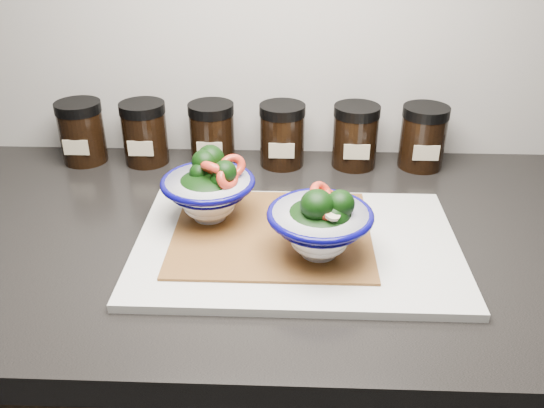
{
  "coord_description": "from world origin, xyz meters",
  "views": [
    {
      "loc": [
        0.09,
        0.73,
        1.35
      ],
      "look_at": [
        0.06,
        1.43,
        0.96
      ],
      "focal_mm": 38.0,
      "sensor_mm": 36.0,
      "label": 1
    }
  ],
  "objects_px": {
    "spice_jar_d": "(282,135)",
    "spice_jar_f": "(423,137)",
    "bowl_right": "(321,224)",
    "spice_jar_e": "(355,136)",
    "cutting_board": "(297,245)",
    "spice_jar_a": "(82,132)",
    "bowl_left": "(210,189)",
    "spice_jar_c": "(212,134)",
    "spice_jar_b": "(145,133)"
  },
  "relations": [
    {
      "from": "cutting_board",
      "to": "bowl_left",
      "type": "height_order",
      "value": "bowl_left"
    },
    {
      "from": "spice_jar_b",
      "to": "spice_jar_f",
      "type": "distance_m",
      "value": 0.5
    },
    {
      "from": "bowl_right",
      "to": "cutting_board",
      "type": "bearing_deg",
      "value": 132.29
    },
    {
      "from": "bowl_left",
      "to": "spice_jar_b",
      "type": "relative_size",
      "value": 1.22
    },
    {
      "from": "spice_jar_f",
      "to": "spice_jar_b",
      "type": "bearing_deg",
      "value": 180.0
    },
    {
      "from": "cutting_board",
      "to": "spice_jar_d",
      "type": "xyz_separation_m",
      "value": [
        -0.03,
        0.28,
        0.05
      ]
    },
    {
      "from": "spice_jar_e",
      "to": "spice_jar_f",
      "type": "distance_m",
      "value": 0.12
    },
    {
      "from": "bowl_right",
      "to": "spice_jar_a",
      "type": "relative_size",
      "value": 1.24
    },
    {
      "from": "cutting_board",
      "to": "spice_jar_a",
      "type": "relative_size",
      "value": 3.98
    },
    {
      "from": "bowl_right",
      "to": "spice_jar_d",
      "type": "relative_size",
      "value": 1.24
    },
    {
      "from": "bowl_left",
      "to": "spice_jar_a",
      "type": "distance_m",
      "value": 0.35
    },
    {
      "from": "spice_jar_a",
      "to": "bowl_left",
      "type": "bearing_deg",
      "value": -40.42
    },
    {
      "from": "bowl_left",
      "to": "spice_jar_f",
      "type": "distance_m",
      "value": 0.42
    },
    {
      "from": "spice_jar_e",
      "to": "spice_jar_f",
      "type": "bearing_deg",
      "value": 0.0
    },
    {
      "from": "spice_jar_d",
      "to": "spice_jar_f",
      "type": "height_order",
      "value": "same"
    },
    {
      "from": "spice_jar_c",
      "to": "spice_jar_f",
      "type": "xyz_separation_m",
      "value": [
        0.38,
        0.0,
        0.0
      ]
    },
    {
      "from": "spice_jar_c",
      "to": "spice_jar_f",
      "type": "distance_m",
      "value": 0.38
    },
    {
      "from": "spice_jar_d",
      "to": "spice_jar_a",
      "type": "bearing_deg",
      "value": 180.0
    },
    {
      "from": "cutting_board",
      "to": "spice_jar_e",
      "type": "height_order",
      "value": "spice_jar_e"
    },
    {
      "from": "spice_jar_d",
      "to": "spice_jar_b",
      "type": "bearing_deg",
      "value": 180.0
    },
    {
      "from": "bowl_left",
      "to": "spice_jar_e",
      "type": "bearing_deg",
      "value": 44.22
    },
    {
      "from": "spice_jar_a",
      "to": "spice_jar_c",
      "type": "distance_m",
      "value": 0.24
    },
    {
      "from": "bowl_left",
      "to": "spice_jar_c",
      "type": "distance_m",
      "value": 0.23
    },
    {
      "from": "bowl_right",
      "to": "spice_jar_e",
      "type": "xyz_separation_m",
      "value": [
        0.07,
        0.32,
        -0.0
      ]
    },
    {
      "from": "cutting_board",
      "to": "spice_jar_d",
      "type": "relative_size",
      "value": 3.98
    },
    {
      "from": "spice_jar_c",
      "to": "spice_jar_e",
      "type": "relative_size",
      "value": 1.0
    },
    {
      "from": "bowl_left",
      "to": "spice_jar_e",
      "type": "height_order",
      "value": "bowl_left"
    },
    {
      "from": "cutting_board",
      "to": "spice_jar_e",
      "type": "distance_m",
      "value": 0.31
    },
    {
      "from": "spice_jar_b",
      "to": "spice_jar_d",
      "type": "relative_size",
      "value": 1.0
    },
    {
      "from": "spice_jar_c",
      "to": "spice_jar_f",
      "type": "height_order",
      "value": "same"
    },
    {
      "from": "spice_jar_a",
      "to": "spice_jar_e",
      "type": "distance_m",
      "value": 0.5
    },
    {
      "from": "bowl_left",
      "to": "spice_jar_c",
      "type": "bearing_deg",
      "value": 96.61
    },
    {
      "from": "bowl_left",
      "to": "spice_jar_c",
      "type": "relative_size",
      "value": 1.22
    },
    {
      "from": "cutting_board",
      "to": "spice_jar_d",
      "type": "height_order",
      "value": "spice_jar_d"
    },
    {
      "from": "spice_jar_d",
      "to": "spice_jar_f",
      "type": "relative_size",
      "value": 1.0
    },
    {
      "from": "spice_jar_a",
      "to": "cutting_board",
      "type": "bearing_deg",
      "value": -35.89
    },
    {
      "from": "bowl_left",
      "to": "spice_jar_f",
      "type": "bearing_deg",
      "value": 32.62
    },
    {
      "from": "bowl_right",
      "to": "spice_jar_a",
      "type": "height_order",
      "value": "bowl_right"
    },
    {
      "from": "cutting_board",
      "to": "bowl_right",
      "type": "xyz_separation_m",
      "value": [
        0.03,
        -0.03,
        0.05
      ]
    },
    {
      "from": "spice_jar_e",
      "to": "spice_jar_d",
      "type": "bearing_deg",
      "value": 180.0
    },
    {
      "from": "bowl_left",
      "to": "spice_jar_d",
      "type": "bearing_deg",
      "value": 65.96
    },
    {
      "from": "spice_jar_a",
      "to": "bowl_right",
      "type": "bearing_deg",
      "value": -36.91
    },
    {
      "from": "bowl_left",
      "to": "bowl_right",
      "type": "xyz_separation_m",
      "value": [
        0.16,
        -0.09,
        -0.0
      ]
    },
    {
      "from": "spice_jar_d",
      "to": "spice_jar_f",
      "type": "xyz_separation_m",
      "value": [
        0.25,
        0.0,
        0.0
      ]
    },
    {
      "from": "spice_jar_a",
      "to": "spice_jar_d",
      "type": "height_order",
      "value": "same"
    },
    {
      "from": "spice_jar_c",
      "to": "bowl_right",
      "type": "bearing_deg",
      "value": -59.83
    },
    {
      "from": "bowl_left",
      "to": "spice_jar_f",
      "type": "relative_size",
      "value": 1.22
    },
    {
      "from": "bowl_left",
      "to": "bowl_right",
      "type": "bearing_deg",
      "value": -30.26
    },
    {
      "from": "bowl_left",
      "to": "spice_jar_d",
      "type": "xyz_separation_m",
      "value": [
        0.1,
        0.23,
        -0.0
      ]
    },
    {
      "from": "bowl_right",
      "to": "bowl_left",
      "type": "bearing_deg",
      "value": 149.74
    }
  ]
}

